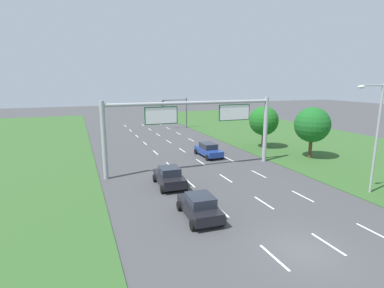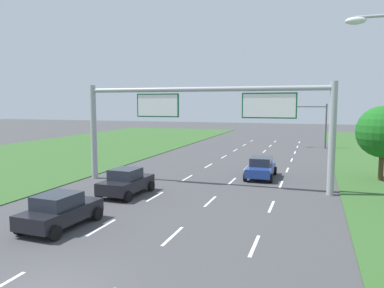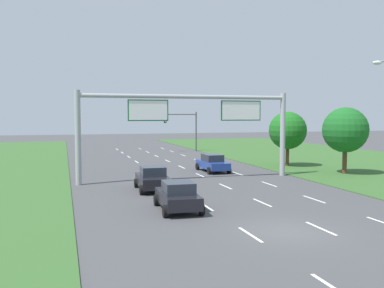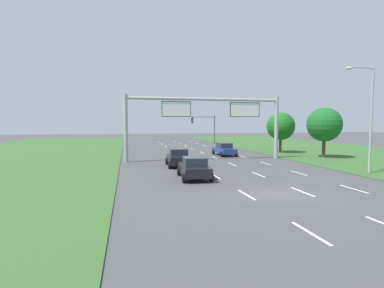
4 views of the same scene
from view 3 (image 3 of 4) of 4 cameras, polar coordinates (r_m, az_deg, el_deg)
ground_plane at (r=19.81m, az=12.47°, el=-11.31°), size 200.00×200.00×0.00m
lane_dashes_inner_left at (r=32.98m, az=-3.14°, el=-5.12°), size 0.14×68.40×0.01m
lane_dashes_inner_right at (r=33.96m, az=2.63°, el=-4.85°), size 0.14×68.40×0.01m
lane_dashes_slip at (r=35.26m, az=8.02°, el=-4.56°), size 0.14×68.40×0.01m
car_near_red at (r=39.03m, az=2.76°, el=-2.54°), size 2.13×4.40×1.58m
car_lead_silver at (r=23.27m, az=-1.91°, el=-6.93°), size 2.30×4.13×1.59m
car_mid_lane at (r=29.42m, az=-5.26°, el=-4.63°), size 2.30×4.10×1.66m
sign_gantry at (r=33.83m, az=-0.24°, el=3.44°), size 17.24×0.44×7.00m
traffic_light_mast at (r=60.18m, az=-1.21°, el=2.66°), size 4.76×0.49×5.60m
roadside_tree_mid at (r=39.39m, az=19.77°, el=1.76°), size 3.93×3.93×5.84m
roadside_tree_far at (r=43.73m, az=12.65°, el=1.76°), size 3.75×3.75×5.50m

